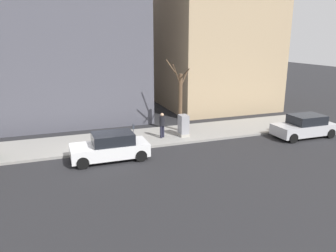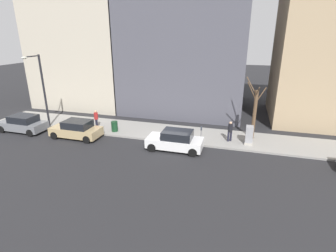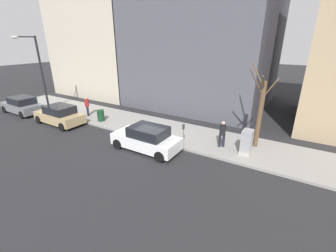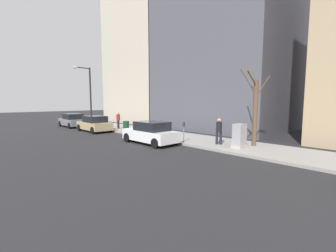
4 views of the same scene
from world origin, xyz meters
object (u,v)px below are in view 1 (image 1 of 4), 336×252
at_px(bare_tree, 180,100).
at_px(utility_box, 183,126).
at_px(office_tower_left, 215,27).
at_px(parking_meter, 133,132).
at_px(parked_car_silver, 304,126).
at_px(parked_car_white, 111,147).
at_px(pedestrian_near_meter, 162,124).

bearing_deg(bare_tree, utility_box, 168.29).
bearing_deg(office_tower_left, bare_tree, 139.32).
distance_m(parking_meter, utility_box, 3.74).
distance_m(parked_car_silver, parked_car_white, 13.13).
bearing_deg(parking_meter, parked_car_white, 132.04).
distance_m(parked_car_white, pedestrian_near_meter, 4.59).
relative_size(parking_meter, pedestrian_near_meter, 0.81).
height_order(parked_car_silver, utility_box, utility_box).
height_order(parked_car_silver, pedestrian_near_meter, pedestrian_near_meter).
xyz_separation_m(parked_car_white, office_tower_left, (11.32, -12.19, 6.73)).
height_order(parked_car_silver, office_tower_left, office_tower_left).
distance_m(parking_meter, pedestrian_near_meter, 2.36).
relative_size(parked_car_white, pedestrian_near_meter, 2.53).
relative_size(utility_box, bare_tree, 0.29).
xyz_separation_m(parked_car_silver, utility_box, (2.59, 7.79, 0.11)).
distance_m(parked_car_white, bare_tree, 6.89).
relative_size(parked_car_silver, pedestrian_near_meter, 2.53).
bearing_deg(utility_box, bare_tree, -11.71).
height_order(parked_car_silver, parked_car_white, same).
bearing_deg(parking_meter, utility_box, -76.87).
bearing_deg(bare_tree, office_tower_left, -40.68).
bearing_deg(pedestrian_near_meter, bare_tree, -4.18).
xyz_separation_m(bare_tree, pedestrian_near_meter, (-1.19, 1.74, -1.30)).
xyz_separation_m(parked_car_silver, office_tower_left, (11.54, 0.94, 6.73)).
bearing_deg(parked_car_white, bare_tree, -56.89).
xyz_separation_m(utility_box, pedestrian_near_meter, (0.09, 1.48, 0.24)).
xyz_separation_m(utility_box, office_tower_left, (8.95, -6.85, 6.62)).
distance_m(utility_box, office_tower_left, 13.07).
relative_size(parked_car_white, bare_tree, 0.84).
bearing_deg(parked_car_white, parking_meter, -48.01).
bearing_deg(bare_tree, parked_car_silver, -117.22).
bearing_deg(pedestrian_near_meter, parked_car_white, 174.06).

